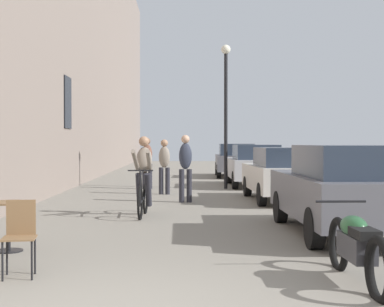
% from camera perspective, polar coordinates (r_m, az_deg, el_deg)
% --- Properties ---
extents(cafe_chair_near_toward_street, '(0.43, 0.43, 0.89)m').
position_cam_1_polar(cafe_chair_near_toward_street, '(7.17, -16.57, -7.44)').
color(cafe_chair_near_toward_street, black).
rests_on(cafe_chair_near_toward_street, ground_plane).
extents(cafe_table_mid, '(0.64, 0.64, 0.72)m').
position_cam_1_polar(cafe_table_mid, '(8.81, -17.58, -5.83)').
color(cafe_table_mid, black).
rests_on(cafe_table_mid, ground_plane).
extents(cyclist_on_bicycle, '(0.52, 1.76, 1.74)m').
position_cam_1_polar(cyclist_on_bicycle, '(12.52, -4.80, -2.42)').
color(cyclist_on_bicycle, black).
rests_on(cyclist_on_bicycle, ground_plane).
extents(pedestrian_near, '(0.36, 0.27, 1.77)m').
position_cam_1_polar(pedestrian_near, '(15.21, -0.65, -1.07)').
color(pedestrian_near, '#26262D').
rests_on(pedestrian_near, ground_plane).
extents(pedestrian_mid, '(0.38, 0.29, 1.67)m').
position_cam_1_polar(pedestrian_mid, '(17.60, -2.74, -0.98)').
color(pedestrian_mid, '#26262D').
rests_on(pedestrian_mid, ground_plane).
extents(pedestrian_far, '(0.35, 0.25, 1.73)m').
position_cam_1_polar(pedestrian_far, '(19.72, -4.43, -0.66)').
color(pedestrian_far, '#26262D').
rests_on(pedestrian_far, ground_plane).
extents(street_lamp, '(0.32, 0.32, 4.90)m').
position_cam_1_polar(street_lamp, '(19.83, 3.35, 5.52)').
color(street_lamp, black).
rests_on(street_lamp, ground_plane).
extents(parked_car_nearest, '(1.84, 4.31, 1.53)m').
position_cam_1_polar(parked_car_nearest, '(10.19, 14.73, -3.34)').
color(parked_car_nearest, '#595960').
rests_on(parked_car_nearest, ground_plane).
extents(parked_car_second, '(1.78, 4.09, 1.44)m').
position_cam_1_polar(parked_car_second, '(15.72, 8.95, -1.94)').
color(parked_car_second, beige).
rests_on(parked_car_second, ground_plane).
extents(parked_car_third, '(1.82, 4.22, 1.50)m').
position_cam_1_polar(parked_car_third, '(20.90, 6.15, -1.11)').
color(parked_car_third, '#B7B7BC').
rests_on(parked_car_third, ground_plane).
extents(parked_car_fourth, '(1.94, 4.33, 1.52)m').
position_cam_1_polar(parked_car_fourth, '(26.64, 4.31, -0.61)').
color(parked_car_fourth, '#595960').
rests_on(parked_car_fourth, ground_plane).
extents(parked_motorcycle, '(0.62, 2.15, 0.92)m').
position_cam_1_polar(parked_motorcycle, '(6.82, 15.92, -8.83)').
color(parked_motorcycle, black).
rests_on(parked_motorcycle, ground_plane).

